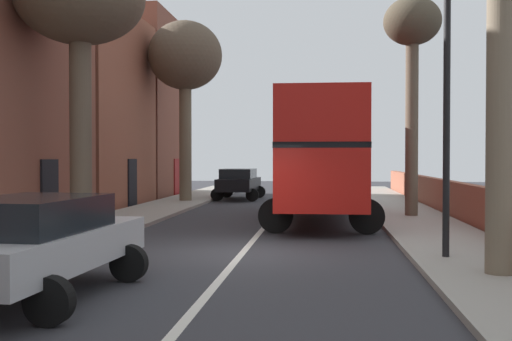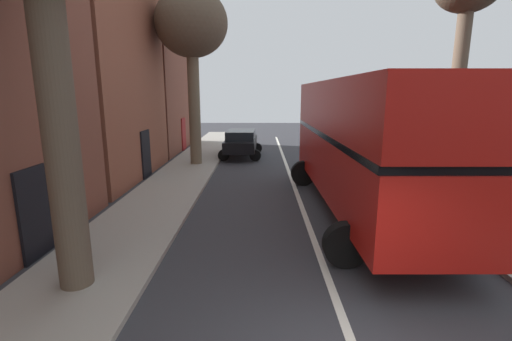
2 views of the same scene
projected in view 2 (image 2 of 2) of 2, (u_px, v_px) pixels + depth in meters
double_decker_bus at (363, 139)px, 10.72m from camera, size 3.65×10.36×4.06m
parked_car_black_left_3 at (241, 142)px, 20.91m from camera, size 2.48×4.36×1.59m
street_tree_left_0 at (191, 27)px, 17.17m from camera, size 3.51×3.51×8.53m
street_tree_right_3 at (467, 4)px, 10.85m from camera, size 2.01×2.01×7.66m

